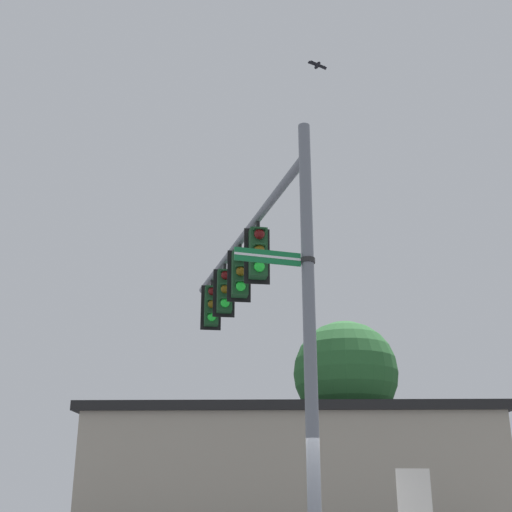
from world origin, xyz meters
The scene contains 10 objects.
signal_pole centered at (0.00, 0.00, 3.90)m, with size 0.20×0.20×7.81m, color slate.
mast_arm centered at (0.62, -4.10, 7.18)m, with size 0.17×0.17×8.30m, color slate.
traffic_light_nearest_pole centered at (0.41, -2.73, 6.40)m, with size 0.54×0.49×1.31m.
traffic_light_mid_inner centered at (0.63, -4.14, 6.40)m, with size 0.54×0.49×1.31m.
traffic_light_mid_outer centered at (0.84, -5.54, 6.40)m, with size 0.54×0.49×1.31m.
traffic_light_arm_end centered at (1.05, -6.95, 6.40)m, with size 0.54×0.49×1.31m.
street_name_sign centered at (0.41, 0.06, 5.29)m, with size 1.35×0.33×0.22m.
bird_flying centered at (-0.99, -2.77, 11.14)m, with size 0.46×0.29×0.12m.
storefront_building centered at (-2.27, -13.56, 2.20)m, with size 14.44×10.03×4.38m.
tree_by_storefront centered at (-3.97, -12.11, 5.56)m, with size 3.57×3.57×7.38m.
Camera 1 is at (2.27, 9.96, 1.73)m, focal length 46.59 mm.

